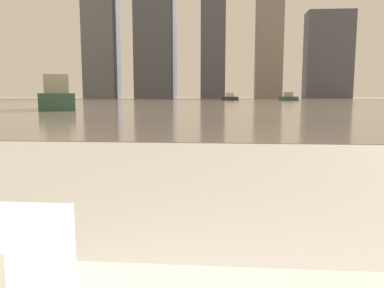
{
  "coord_description": "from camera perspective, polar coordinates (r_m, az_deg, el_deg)",
  "views": [
    {
      "loc": [
        0.1,
        0.24,
        0.86
      ],
      "look_at": [
        -0.11,
        2.77,
        0.53
      ],
      "focal_mm": 35.0,
      "sensor_mm": 36.0,
      "label": 1
    }
  ],
  "objects": [
    {
      "name": "skyline_tower_4",
      "position": [
        122.44,
        20.03,
        12.56
      ],
      "size": [
        13.49,
        7.15,
        25.56
      ],
      "color": "#4C515B",
      "rests_on": "ground_plane"
    },
    {
      "name": "harbor_boat_3",
      "position": [
        67.4,
        5.8,
        7.06
      ],
      "size": [
        2.97,
        3.78,
        1.37
      ],
      "color": "#2D2D33",
      "rests_on": "harbor_water"
    },
    {
      "name": "harbor_boat_0",
      "position": [
        24.39,
        -19.92,
        6.69
      ],
      "size": [
        4.03,
        5.85,
        2.08
      ],
      "color": "#335647",
      "rests_on": "harbor_water"
    },
    {
      "name": "harbor_water",
      "position": [
        61.76,
        4.66,
        6.59
      ],
      "size": [
        180.0,
        110.0,
        0.01
      ],
      "color": "gray",
      "rests_on": "ground_plane"
    },
    {
      "name": "skyline_tower_2",
      "position": [
        120.11,
        3.35,
        18.66
      ],
      "size": [
        7.19,
        13.64,
        48.66
      ],
      "color": "#4C515B",
      "rests_on": "ground_plane"
    },
    {
      "name": "harbor_boat_2",
      "position": [
        66.72,
        14.48,
        6.87
      ],
      "size": [
        2.98,
        3.96,
        1.43
      ],
      "color": "#335647",
      "rests_on": "harbor_water"
    },
    {
      "name": "skyline_tower_3",
      "position": [
        121.48,
        11.76,
        19.88
      ],
      "size": [
        7.61,
        9.3,
        54.83
      ],
      "color": "gray",
      "rests_on": "ground_plane"
    },
    {
      "name": "skyline_tower_0",
      "position": [
        127.1,
        -13.83,
        20.21
      ],
      "size": [
        9.98,
        8.57,
        58.96
      ],
      "color": "slate",
      "rests_on": "ground_plane"
    }
  ]
}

